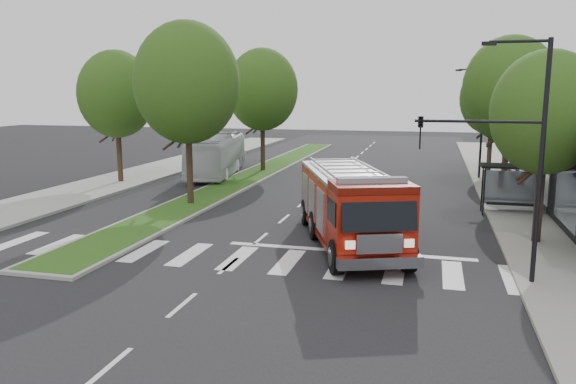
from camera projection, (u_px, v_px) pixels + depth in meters
The scene contains 15 objects.
ground at pixel (261, 239), 24.55m from camera, with size 140.00×140.00×0.00m, color black.
sidewalk_right at pixel (530, 207), 30.99m from camera, with size 5.00×80.00×0.15m, color gray.
sidewalk_left at pixel (98, 186), 37.63m from camera, with size 5.00×80.00×0.15m, color gray.
median at pixel (255, 174), 43.17m from camera, with size 3.00×50.00×0.15m.
bus_shelter at pixel (512, 176), 29.20m from camera, with size 3.20×1.60×2.61m.
tree_right_near at pixel (546, 113), 22.65m from camera, with size 4.40×4.40×8.05m.
tree_right_mid at pixel (510, 89), 33.92m from camera, with size 5.60×5.60×9.72m.
tree_right_far at pixel (493, 98), 43.56m from camera, with size 5.00×5.00×8.73m.
tree_median_near at pixel (187, 83), 30.54m from camera, with size 5.80×5.80×10.16m.
tree_median_far at pixel (262, 90), 43.94m from camera, with size 5.60×5.60×9.72m.
tree_left_mid at pixel (116, 94), 38.34m from camera, with size 5.20×5.20×9.16m.
streetlight_right_near at pixel (513, 145), 18.03m from camera, with size 4.08×0.22×8.00m.
streetlight_right_far at pixel (480, 118), 40.27m from camera, with size 2.11×0.20×8.00m.
fire_engine at pixel (350, 207), 23.37m from camera, with size 6.14×10.14×3.38m.
city_bus at pixel (217, 155), 42.95m from camera, with size 2.62×11.21×3.12m, color silver.
Camera 1 is at (7.11, -22.75, 6.36)m, focal length 35.00 mm.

